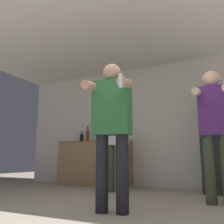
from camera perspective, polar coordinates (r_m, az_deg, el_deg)
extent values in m
cube|color=silver|center=(5.24, 12.73, -2.57)|extent=(7.00, 0.06, 2.55)
cube|color=silver|center=(4.17, 6.44, 18.25)|extent=(7.00, 3.65, 0.05)
cube|color=#262628|center=(4.69, 24.32, -6.56)|extent=(0.72, 0.67, 1.64)
cube|color=black|center=(4.35, 24.13, -6.32)|extent=(0.69, 0.01, 1.58)
cube|color=#997551|center=(5.49, -3.97, -11.66)|extent=(1.55, 0.55, 0.93)
cube|color=brown|center=(5.50, -3.91, -6.79)|extent=(1.58, 0.58, 0.01)
cylinder|color=silver|center=(5.44, -3.79, -5.68)|extent=(0.07, 0.07, 0.19)
cylinder|color=silver|center=(5.45, -3.77, -4.17)|extent=(0.03, 0.03, 0.10)
sphere|color=black|center=(5.46, -3.76, -3.67)|extent=(0.03, 0.03, 0.03)
cylinder|color=#563314|center=(5.54, -5.61, -5.50)|extent=(0.08, 0.08, 0.24)
cylinder|color=#563314|center=(5.56, -5.58, -3.80)|extent=(0.03, 0.03, 0.09)
sphere|color=maroon|center=(5.57, -5.57, -3.34)|extent=(0.04, 0.04, 0.04)
cylinder|color=black|center=(5.62, -6.93, -5.94)|extent=(0.09, 0.09, 0.17)
cylinder|color=black|center=(5.63, -6.90, -4.78)|extent=(0.03, 0.03, 0.06)
sphere|color=maroon|center=(5.63, -6.90, -4.45)|extent=(0.03, 0.03, 0.03)
cylinder|color=black|center=(2.79, -2.30, -13.75)|extent=(0.14, 0.14, 0.82)
cylinder|color=black|center=(2.72, 2.37, -13.83)|extent=(0.14, 0.14, 0.82)
cube|color=#2D6B38|center=(2.81, 0.00, 1.00)|extent=(0.44, 0.25, 0.62)
sphere|color=tan|center=(2.92, 0.00, 8.93)|extent=(0.21, 0.21, 0.21)
cylinder|color=tan|center=(2.80, -4.90, 5.95)|extent=(0.14, 0.32, 0.15)
cylinder|color=tan|center=(2.67, 2.99, 6.78)|extent=(0.14, 0.32, 0.15)
cube|color=white|center=(2.52, 2.03, 7.17)|extent=(0.04, 0.04, 0.14)
cylinder|color=#38422D|center=(3.49, 21.42, -12.11)|extent=(0.14, 0.14, 0.86)
cube|color=#4C236B|center=(3.53, 22.22, 0.23)|extent=(0.37, 0.20, 0.64)
sphere|color=beige|center=(3.64, 21.73, 6.99)|extent=(0.23, 0.23, 0.23)
cylinder|color=beige|center=(3.45, 18.84, 4.42)|extent=(0.10, 0.32, 0.15)
cylinder|color=#38422D|center=(4.51, -0.33, -12.71)|extent=(0.14, 0.14, 0.80)
cylinder|color=#38422D|center=(4.42, 2.47, -12.74)|extent=(0.14, 0.14, 0.80)
cube|color=beige|center=(4.49, 1.02, -3.76)|extent=(0.43, 0.22, 0.60)
sphere|color=beige|center=(4.56, 1.01, 1.31)|extent=(0.21, 0.21, 0.21)
cylinder|color=beige|center=(4.46, -2.13, -0.83)|extent=(0.09, 0.34, 0.13)
cylinder|color=beige|center=(4.31, 2.64, -0.47)|extent=(0.09, 0.34, 0.13)
cube|color=white|center=(4.15, 1.86, -0.49)|extent=(0.04, 0.04, 0.14)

